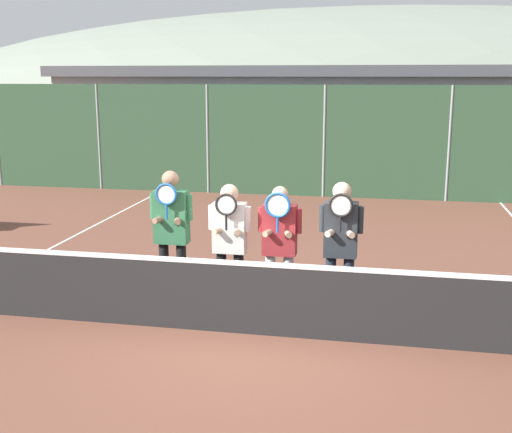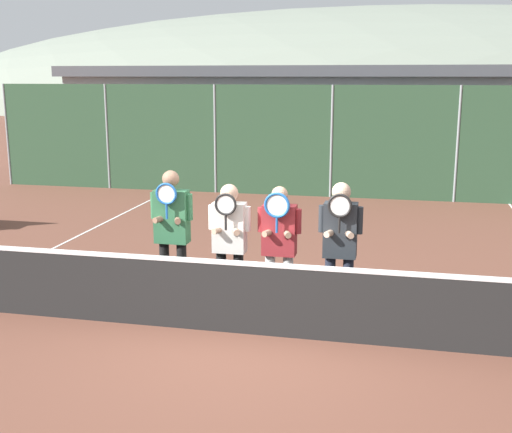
{
  "view_description": "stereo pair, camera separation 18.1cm",
  "coord_description": "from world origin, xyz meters",
  "px_view_note": "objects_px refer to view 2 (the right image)",
  "views": [
    {
      "loc": [
        1.44,
        -7.04,
        3.02
      ],
      "look_at": [
        -0.11,
        0.85,
        1.25
      ],
      "focal_mm": 45.0,
      "sensor_mm": 36.0,
      "label": 1
    },
    {
      "loc": [
        1.62,
        -7.0,
        3.02
      ],
      "look_at": [
        -0.11,
        0.85,
        1.25
      ],
      "focal_mm": 45.0,
      "sensor_mm": 36.0,
      "label": 2
    }
  ],
  "objects_px": {
    "car_far_left": "(151,148)",
    "player_center_left": "(229,237)",
    "car_left_of_center": "(310,151)",
    "player_center_right": "(279,240)",
    "player_leftmost": "(172,227)",
    "car_center": "(490,158)",
    "player_rightmost": "(340,241)"
  },
  "relations": [
    {
      "from": "car_far_left",
      "to": "player_center_left",
      "type": "bearing_deg",
      "value": -63.56
    },
    {
      "from": "car_left_of_center",
      "to": "player_center_right",
      "type": "bearing_deg",
      "value": -84.35
    },
    {
      "from": "player_center_right",
      "to": "car_left_of_center",
      "type": "xyz_separation_m",
      "value": [
        -1.05,
        10.62,
        -0.11
      ]
    },
    {
      "from": "player_center_left",
      "to": "player_center_right",
      "type": "xyz_separation_m",
      "value": [
        0.64,
        0.03,
        -0.01
      ]
    },
    {
      "from": "player_leftmost",
      "to": "car_left_of_center",
      "type": "distance_m",
      "value": 10.61
    },
    {
      "from": "player_center_right",
      "to": "car_left_of_center",
      "type": "relative_size",
      "value": 0.42
    },
    {
      "from": "player_leftmost",
      "to": "car_center",
      "type": "bearing_deg",
      "value": 63.1
    },
    {
      "from": "player_leftmost",
      "to": "car_far_left",
      "type": "bearing_deg",
      "value": 113.01
    },
    {
      "from": "car_left_of_center",
      "to": "player_rightmost",
      "type": "bearing_deg",
      "value": -80.36
    },
    {
      "from": "player_leftmost",
      "to": "player_center_left",
      "type": "xyz_separation_m",
      "value": [
        0.79,
        -0.05,
        -0.08
      ]
    },
    {
      "from": "player_rightmost",
      "to": "player_leftmost",
      "type": "bearing_deg",
      "value": 176.92
    },
    {
      "from": "player_center_right",
      "to": "car_center",
      "type": "bearing_deg",
      "value": 69.77
    },
    {
      "from": "player_leftmost",
      "to": "player_rightmost",
      "type": "height_order",
      "value": "player_leftmost"
    },
    {
      "from": "player_center_left",
      "to": "car_left_of_center",
      "type": "relative_size",
      "value": 0.42
    },
    {
      "from": "player_center_right",
      "to": "car_left_of_center",
      "type": "height_order",
      "value": "car_left_of_center"
    },
    {
      "from": "player_rightmost",
      "to": "car_center",
      "type": "distance_m",
      "value": 10.93
    },
    {
      "from": "player_center_right",
      "to": "car_far_left",
      "type": "bearing_deg",
      "value": 119.2
    },
    {
      "from": "car_far_left",
      "to": "car_left_of_center",
      "type": "bearing_deg",
      "value": 0.61
    },
    {
      "from": "player_leftmost",
      "to": "car_center",
      "type": "height_order",
      "value": "player_leftmost"
    },
    {
      "from": "player_center_right",
      "to": "car_center",
      "type": "relative_size",
      "value": 0.37
    },
    {
      "from": "player_rightmost",
      "to": "car_left_of_center",
      "type": "distance_m",
      "value": 10.87
    },
    {
      "from": "player_center_left",
      "to": "car_center",
      "type": "height_order",
      "value": "player_center_left"
    },
    {
      "from": "player_rightmost",
      "to": "car_far_left",
      "type": "relative_size",
      "value": 0.4
    },
    {
      "from": "car_left_of_center",
      "to": "car_center",
      "type": "distance_m",
      "value": 4.89
    },
    {
      "from": "car_center",
      "to": "player_leftmost",
      "type": "bearing_deg",
      "value": -116.9
    },
    {
      "from": "player_center_left",
      "to": "player_center_right",
      "type": "distance_m",
      "value": 0.64
    },
    {
      "from": "player_leftmost",
      "to": "car_far_left",
      "type": "distance_m",
      "value": 11.46
    },
    {
      "from": "car_center",
      "to": "player_center_right",
      "type": "bearing_deg",
      "value": -110.23
    },
    {
      "from": "player_center_left",
      "to": "car_center",
      "type": "relative_size",
      "value": 0.38
    },
    {
      "from": "player_leftmost",
      "to": "player_rightmost",
      "type": "xyz_separation_m",
      "value": [
        2.2,
        -0.12,
        -0.03
      ]
    },
    {
      "from": "player_rightmost",
      "to": "car_left_of_center",
      "type": "bearing_deg",
      "value": 99.64
    },
    {
      "from": "player_center_left",
      "to": "player_rightmost",
      "type": "height_order",
      "value": "player_rightmost"
    }
  ]
}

